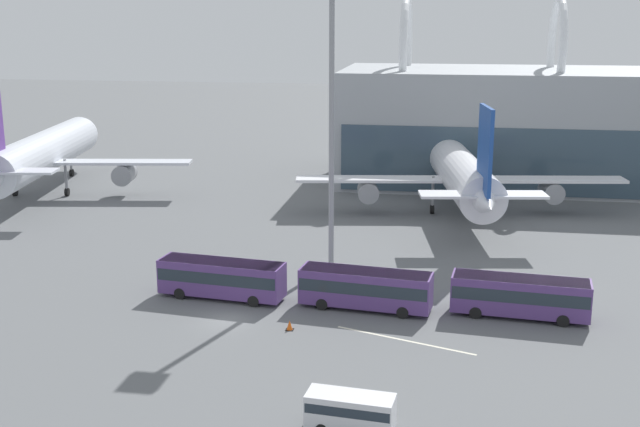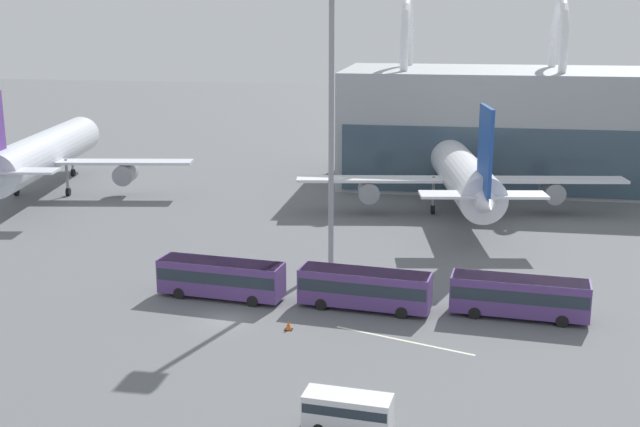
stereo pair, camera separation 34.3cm
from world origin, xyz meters
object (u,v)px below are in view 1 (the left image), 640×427
service_van_foreground (350,410)px  airliner_at_gate_far (459,171)px  airliner_at_gate_near (41,154)px  floodlight_mast (332,78)px  shuttle_bus_0 (222,277)px  traffic_cone_0 (290,325)px  shuttle_bus_1 (365,287)px  shuttle_bus_2 (520,294)px

service_van_foreground → airliner_at_gate_far: bearing=89.0°
airliner_at_gate_near → floodlight_mast: 52.07m
shuttle_bus_0 → service_van_foreground: bearing=-49.5°
shuttle_bus_0 → floodlight_mast: bearing=59.1°
shuttle_bus_0 → service_van_foreground: 25.15m
service_van_foreground → traffic_cone_0: size_ratio=6.95×
shuttle_bus_1 → service_van_foreground: size_ratio=2.08×
airliner_at_gate_near → shuttle_bus_0: 50.57m
airliner_at_gate_near → traffic_cone_0: 60.19m
traffic_cone_0 → shuttle_bus_1: bearing=46.0°
shuttle_bus_0 → shuttle_bus_1: bearing=4.0°
floodlight_mast → service_van_foreground: bearing=-79.4°
shuttle_bus_0 → airliner_at_gate_near: bearing=141.7°
airliner_at_gate_near → floodlight_mast: bearing=-129.0°
airliner_at_gate_near → airliner_at_gate_far: size_ratio=0.99×
shuttle_bus_2 → shuttle_bus_1: bearing=-173.6°
service_van_foreground → shuttle_bus_0: bearing=129.3°
airliner_at_gate_near → traffic_cone_0: (42.85, -41.94, -5.21)m
floodlight_mast → traffic_cone_0: size_ratio=34.60×
airliner_at_gate_far → shuttle_bus_2: airliner_at_gate_far is taller
service_van_foreground → shuttle_bus_1: bearing=99.3°
airliner_at_gate_far → service_van_foreground: size_ratio=7.67×
airliner_at_gate_far → service_van_foreground: airliner_at_gate_far is taller
airliner_at_gate_far → shuttle_bus_1: bearing=159.0°
service_van_foreground → traffic_cone_0: bearing=120.0°
airliner_at_gate_near → shuttle_bus_2: (60.86, -36.19, -3.64)m
shuttle_bus_1 → floodlight_mast: size_ratio=0.42×
airliner_at_gate_far → shuttle_bus_2: 35.64m
traffic_cone_0 → floodlight_mast: bearing=87.2°
airliner_at_gate_far → shuttle_bus_0: size_ratio=3.69×
airliner_at_gate_far → shuttle_bus_2: bearing=179.2°
airliner_at_gate_near → traffic_cone_0: bearing=-143.2°
airliner_at_gate_near → service_van_foreground: 75.38m
shuttle_bus_0 → traffic_cone_0: 9.67m
airliner_at_gate_near → shuttle_bus_2: size_ratio=3.65×
airliner_at_gate_near → airliner_at_gate_far: 56.03m
floodlight_mast → shuttle_bus_1: bearing=-67.5°
airliner_at_gate_far → shuttle_bus_0: 40.41m
shuttle_bus_1 → airliner_at_gate_far: bearing=84.4°
shuttle_bus_0 → airliner_at_gate_far: bearing=66.4°
airliner_at_gate_far → shuttle_bus_0: airliner_at_gate_far is taller
airliner_at_gate_near → airliner_at_gate_far: bearing=-99.9°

